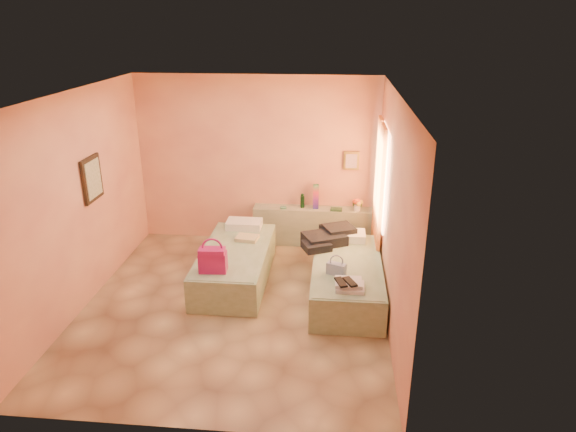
% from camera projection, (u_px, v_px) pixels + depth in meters
% --- Properties ---
extents(ground, '(4.50, 4.50, 0.00)m').
position_uv_depth(ground, '(235.00, 305.00, 6.94)').
color(ground, tan).
rests_on(ground, ground).
extents(room_walls, '(4.02, 4.51, 2.81)m').
position_uv_depth(room_walls, '(253.00, 166.00, 6.80)').
color(room_walls, '#FAB985').
rests_on(room_walls, ground).
extents(headboard_ledge, '(2.05, 0.30, 0.65)m').
position_uv_depth(headboard_ledge, '(314.00, 226.00, 8.68)').
color(headboard_ledge, '#9DA385').
rests_on(headboard_ledge, ground).
extents(bed_left, '(0.90, 2.00, 0.50)m').
position_uv_depth(bed_left, '(235.00, 264.00, 7.51)').
color(bed_left, '#9DB894').
rests_on(bed_left, ground).
extents(bed_right, '(0.90, 2.00, 0.50)m').
position_uv_depth(bed_right, '(347.00, 279.00, 7.09)').
color(bed_right, '#9DB894').
rests_on(bed_right, ground).
extents(water_bottle, '(0.08, 0.08, 0.23)m').
position_uv_depth(water_bottle, '(302.00, 201.00, 8.54)').
color(water_bottle, '#163E1E').
rests_on(water_bottle, headboard_ledge).
extents(rainbow_box, '(0.10, 0.10, 0.41)m').
position_uv_depth(rainbow_box, '(316.00, 197.00, 8.49)').
color(rainbow_box, '#B51663').
rests_on(rainbow_box, headboard_ledge).
extents(small_dish, '(0.11, 0.11, 0.03)m').
position_uv_depth(small_dish, '(283.00, 208.00, 8.55)').
color(small_dish, '#4D8E6E').
rests_on(small_dish, headboard_ledge).
extents(green_book, '(0.20, 0.15, 0.03)m').
position_uv_depth(green_book, '(336.00, 209.00, 8.46)').
color(green_book, '#234229').
rests_on(green_book, headboard_ledge).
extents(flower_vase, '(0.22, 0.22, 0.24)m').
position_uv_depth(flower_vase, '(357.00, 204.00, 8.41)').
color(flower_vase, white).
rests_on(flower_vase, headboard_ledge).
extents(magenta_handbag, '(0.37, 0.22, 0.34)m').
position_uv_depth(magenta_handbag, '(213.00, 260.00, 6.72)').
color(magenta_handbag, '#B51663').
rests_on(magenta_handbag, bed_left).
extents(khaki_garment, '(0.35, 0.30, 0.06)m').
position_uv_depth(khaki_garment, '(247.00, 238.00, 7.72)').
color(khaki_garment, '#C7BC80').
rests_on(khaki_garment, bed_left).
extents(clothes_pile, '(0.85, 0.85, 0.19)m').
position_uv_depth(clothes_pile, '(328.00, 238.00, 7.56)').
color(clothes_pile, black).
rests_on(clothes_pile, bed_right).
extents(blue_handbag, '(0.27, 0.19, 0.16)m').
position_uv_depth(blue_handbag, '(336.00, 269.00, 6.66)').
color(blue_handbag, '#3C5B91').
rests_on(blue_handbag, bed_right).
extents(towel_stack, '(0.36, 0.31, 0.10)m').
position_uv_depth(towel_stack, '(350.00, 285.00, 6.32)').
color(towel_stack, white).
rests_on(towel_stack, bed_right).
extents(sandal_pair, '(0.25, 0.29, 0.03)m').
position_uv_depth(sandal_pair, '(345.00, 282.00, 6.26)').
color(sandal_pair, black).
rests_on(sandal_pair, towel_stack).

